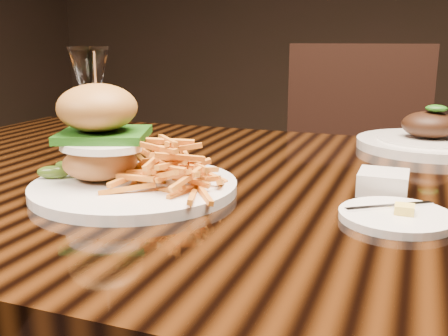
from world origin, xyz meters
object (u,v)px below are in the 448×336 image
(dining_table, at_px, (285,230))
(far_dish, at_px, (428,140))
(burger_plate, at_px, (129,157))
(chair_far, at_px, (353,177))
(wine_glass, at_px, (90,77))

(dining_table, bearing_deg, far_dish, 60.08)
(burger_plate, relative_size, chair_far, 0.31)
(dining_table, distance_m, far_dish, 0.42)
(far_dish, bearing_deg, chair_far, 110.68)
(chair_far, bearing_deg, dining_table, -94.95)
(burger_plate, height_order, far_dish, burger_plate)
(burger_plate, xyz_separation_m, chair_far, (0.20, 1.01, -0.26))
(dining_table, height_order, wine_glass, wine_glass)
(far_dish, bearing_deg, wine_glass, -151.97)
(burger_plate, height_order, chair_far, same)
(wine_glass, relative_size, chair_far, 0.21)
(dining_table, relative_size, wine_glass, 7.87)
(burger_plate, distance_m, chair_far, 1.07)
(far_dish, xyz_separation_m, chair_far, (-0.20, 0.54, -0.23))
(dining_table, relative_size, chair_far, 1.68)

